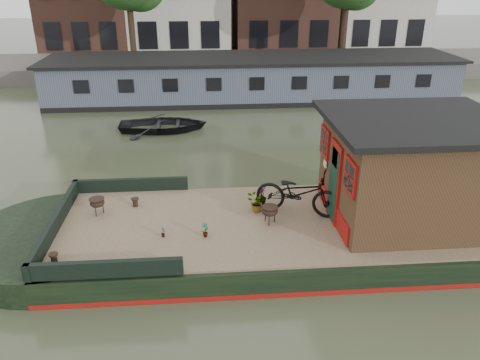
{
  "coord_description": "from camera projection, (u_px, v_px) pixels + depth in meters",
  "views": [
    {
      "loc": [
        -2.5,
        -9.52,
        6.03
      ],
      "look_at": [
        -1.71,
        0.5,
        1.5
      ],
      "focal_mm": 35.0,
      "sensor_mm": 36.0,
      "label": 1
    }
  ],
  "objects": [
    {
      "name": "ground",
      "position": [
        312.0,
        243.0,
        11.31
      ],
      "size": [
        120.0,
        120.0,
        0.0
      ],
      "primitive_type": "plane",
      "color": "#2E3522",
      "rests_on": "ground"
    },
    {
      "name": "quay",
      "position": [
        242.0,
        66.0,
        29.76
      ],
      "size": [
        60.0,
        6.0,
        0.9
      ],
      "primitive_type": "cube",
      "color": "#47443F",
      "rests_on": "ground"
    },
    {
      "name": "houseboat_hull",
      "position": [
        257.0,
        235.0,
        11.1
      ],
      "size": [
        14.01,
        4.02,
        0.6
      ],
      "color": "black",
      "rests_on": "ground"
    },
    {
      "name": "houseboat_deck",
      "position": [
        313.0,
        220.0,
        11.06
      ],
      "size": [
        11.8,
        3.8,
        0.05
      ],
      "primitive_type": "cube",
      "color": "#847051",
      "rests_on": "houseboat_hull"
    },
    {
      "name": "brazier_rear",
      "position": [
        98.0,
        206.0,
        11.19
      ],
      "size": [
        0.45,
        0.45,
        0.42
      ],
      "primitive_type": null,
      "rotation": [
        0.0,
        0.0,
        -0.18
      ],
      "color": "black",
      "rests_on": "houseboat_deck"
    },
    {
      "name": "potted_plant_d",
      "position": [
        261.0,
        196.0,
        11.59
      ],
      "size": [
        0.33,
        0.33,
        0.5
      ],
      "primitive_type": "imported",
      "rotation": [
        0.0,
        0.0,
        4.94
      ],
      "color": "brown",
      "rests_on": "houseboat_deck"
    },
    {
      "name": "potted_plant_a",
      "position": [
        205.0,
        230.0,
        10.24
      ],
      "size": [
        0.21,
        0.23,
        0.36
      ],
      "primitive_type": "imported",
      "rotation": [
        0.0,
        0.0,
        0.94
      ],
      "color": "maroon",
      "rests_on": "houseboat_deck"
    },
    {
      "name": "brazier_front",
      "position": [
        270.0,
        215.0,
        10.79
      ],
      "size": [
        0.43,
        0.43,
        0.43
      ],
      "primitive_type": null,
      "rotation": [
        0.0,
        0.0,
        -0.09
      ],
      "color": "black",
      "rests_on": "houseboat_deck"
    },
    {
      "name": "bicycle",
      "position": [
        299.0,
        192.0,
        11.11
      ],
      "size": [
        2.2,
        1.47,
        1.09
      ],
      "primitive_type": "imported",
      "rotation": [
        0.0,
        0.0,
        1.18
      ],
      "color": "black",
      "rests_on": "houseboat_deck"
    },
    {
      "name": "dinghy",
      "position": [
        163.0,
        121.0,
        19.11
      ],
      "size": [
        3.59,
        2.58,
        0.74
      ],
      "primitive_type": "imported",
      "rotation": [
        0.0,
        0.0,
        1.58
      ],
      "color": "black",
      "rests_on": "ground"
    },
    {
      "name": "bollard_stbd",
      "position": [
        54.0,
        258.0,
        9.36
      ],
      "size": [
        0.19,
        0.19,
        0.21
      ],
      "primitive_type": "cylinder",
      "color": "black",
      "rests_on": "houseboat_deck"
    },
    {
      "name": "bow_bulwark",
      "position": [
        94.0,
        221.0,
        10.61
      ],
      "size": [
        3.0,
        4.0,
        0.35
      ],
      "color": "black",
      "rests_on": "houseboat_deck"
    },
    {
      "name": "far_houseboat",
      "position": [
        252.0,
        79.0,
        23.64
      ],
      "size": [
        20.4,
        4.4,
        2.11
      ],
      "color": "#495061",
      "rests_on": "ground"
    },
    {
      "name": "potted_plant_c",
      "position": [
        256.0,
        203.0,
        11.3
      ],
      "size": [
        0.48,
        0.43,
        0.45
      ],
      "primitive_type": "imported",
      "rotation": [
        0.0,
        0.0,
        3.36
      ],
      "color": "maroon",
      "rests_on": "houseboat_deck"
    },
    {
      "name": "potted_plant_e",
      "position": [
        163.0,
        232.0,
        10.26
      ],
      "size": [
        0.13,
        0.16,
        0.26
      ],
      "primitive_type": "imported",
      "rotation": [
        0.0,
        0.0,
        1.27
      ],
      "color": "maroon",
      "rests_on": "houseboat_deck"
    },
    {
      "name": "cabin",
      "position": [
        411.0,
        168.0,
        10.7
      ],
      "size": [
        4.0,
        3.5,
        2.42
      ],
      "color": "black",
      "rests_on": "houseboat_deck"
    },
    {
      "name": "bollard_port",
      "position": [
        135.0,
        202.0,
        11.61
      ],
      "size": [
        0.19,
        0.19,
        0.22
      ],
      "primitive_type": "cylinder",
      "color": "black",
      "rests_on": "houseboat_deck"
    }
  ]
}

